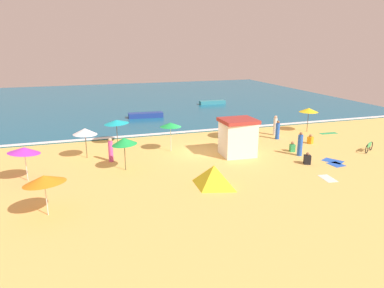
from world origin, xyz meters
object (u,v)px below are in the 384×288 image
beach_umbrella_2 (85,131)px  beach_umbrella_6 (24,150)px  beach_umbrella_1 (171,125)px  parked_bicycle (369,147)px  beach_umbrella_4 (44,179)px  small_boat_1 (212,102)px  beachgoer_3 (275,126)px  small_boat_0 (146,115)px  beachgoer_4 (307,159)px  beach_umbrella_5 (236,119)px  beachgoer_5 (292,147)px  beachgoer_2 (111,150)px  beach_tent (214,176)px  beach_umbrella_7 (116,122)px  beach_umbrella_0 (309,110)px  beachgoer_1 (310,140)px  beach_umbrella_3 (124,141)px  beachgoer_0 (278,130)px  beachgoer_6 (300,145)px  lifeguard_cabana (238,137)px

beach_umbrella_2 → beach_umbrella_6: (-3.72, -3.61, -0.06)m
beach_umbrella_1 → parked_bicycle: beach_umbrella_1 is taller
beach_umbrella_4 → small_boat_1: 34.49m
beachgoer_3 → small_boat_0: (-9.91, 11.40, -0.51)m
beachgoer_4 → beach_umbrella_4: bearing=-171.1°
beach_umbrella_5 → beach_umbrella_6: beach_umbrella_6 is taller
beachgoer_4 → parked_bicycle: bearing=9.3°
beachgoer_5 → small_boat_0: size_ratio=0.21×
beachgoer_2 → small_boat_0: beachgoer_2 is taller
beach_tent → small_boat_0: size_ratio=0.74×
beach_umbrella_7 → beachgoer_5: bearing=-27.4°
beach_umbrella_0 → beach_umbrella_2: bearing=-174.6°
beach_umbrella_1 → beach_umbrella_4: 12.31m
beachgoer_1 → small_boat_1: (-0.76, 21.02, 0.00)m
beach_umbrella_3 → beachgoer_5: bearing=0.8°
beach_umbrella_1 → beachgoer_0: beach_umbrella_1 is taller
beach_umbrella_5 → beachgoer_0: 3.85m
small_boat_0 → parked_bicycle: bearing=-52.1°
beach_tent → small_boat_1: bearing=68.9°
beach_umbrella_0 → beach_umbrella_3: bearing=-163.3°
beach_tent → beachgoer_6: (8.45, 3.65, 0.19)m
beach_umbrella_3 → lifeguard_cabana: bearing=4.7°
beachgoer_2 → small_boat_0: (5.37, 14.44, -0.47)m
beachgoer_0 → beachgoer_6: (-0.97, -4.82, 0.06)m
beachgoer_2 → beach_umbrella_3: bearing=-71.7°
lifeguard_cabana → small_boat_1: (6.55, 22.06, -1.08)m
beach_umbrella_4 → parked_bicycle: beach_umbrella_4 is taller
beach_umbrella_1 → beach_umbrella_3: size_ratio=1.01×
beachgoer_4 → beach_tent: bearing=-167.2°
beachgoer_0 → beachgoer_4: bearing=-103.5°
beach_umbrella_1 → small_boat_0: bearing=87.4°
beachgoer_4 → beachgoer_6: bearing=71.3°
beachgoer_5 → small_boat_0: 18.51m
lifeguard_cabana → beach_umbrella_6: (-14.70, -0.77, 0.55)m
beachgoer_1 → lifeguard_cabana: bearing=-172.0°
beachgoer_0 → beachgoer_3: size_ratio=0.91×
beachgoer_3 → beachgoer_5: beachgoer_3 is taller
beachgoer_1 → beachgoer_5: beachgoer_5 is taller
beach_umbrella_0 → beach_umbrella_3: size_ratio=1.09×
beach_umbrella_5 → small_boat_0: (-5.96, 11.26, -1.39)m
beachgoer_0 → small_boat_0: (-9.39, 12.69, -0.42)m
parked_bicycle → beachgoer_2: size_ratio=0.91×
beach_umbrella_6 → beachgoer_1: (22.02, 1.80, -1.63)m
beach_umbrella_0 → beach_umbrella_6: (-24.35, -5.55, -0.13)m
beachgoer_3 → beachgoer_4: 8.29m
beach_umbrella_0 → beachgoer_0: (-4.22, -1.55, -1.32)m
beach_umbrella_0 → beachgoer_4: beach_umbrella_0 is taller
beach_umbrella_4 → small_boat_1: size_ratio=0.80×
beachgoer_5 → beach_umbrella_0: bearing=46.0°
beach_umbrella_2 → parked_bicycle: 21.97m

